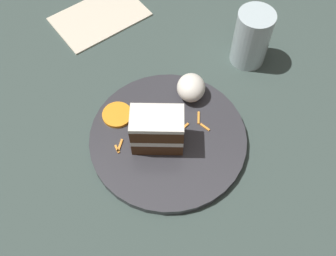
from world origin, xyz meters
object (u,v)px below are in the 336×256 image
at_px(orange_garnish, 117,115).
at_px(menu_card, 100,17).
at_px(plate, 168,138).
at_px(cake_slice, 157,130).
at_px(cream_dollop, 191,88).
at_px(drinking_glass, 251,41).

relative_size(orange_garnish, menu_card, 0.28).
xyz_separation_m(plate, cake_slice, (-0.01, 0.02, 0.05)).
bearing_deg(cake_slice, orange_garnish, -124.99).
bearing_deg(plate, cake_slice, 124.78).
distance_m(cream_dollop, menu_card, 0.32).
height_order(cream_dollop, orange_garnish, cream_dollop).
distance_m(plate, drinking_glass, 0.27).
bearing_deg(menu_card, plate, -11.26).
height_order(cream_dollop, drinking_glass, drinking_glass).
distance_m(orange_garnish, menu_card, 0.30).
height_order(cake_slice, cream_dollop, cake_slice).
relative_size(drinking_glass, menu_card, 0.60).
bearing_deg(plate, menu_card, 29.08).
xyz_separation_m(cake_slice, drinking_glass, (0.23, -0.18, -0.01)).
bearing_deg(orange_garnish, drinking_glass, -55.90).
relative_size(cake_slice, orange_garnish, 1.65).
bearing_deg(drinking_glass, plate, 143.58).
xyz_separation_m(cake_slice, orange_garnish, (0.05, 0.08, -0.04)).
height_order(plate, cream_dollop, cream_dollop).
xyz_separation_m(cake_slice, cream_dollop, (0.11, -0.06, -0.02)).
xyz_separation_m(drinking_glass, menu_card, (0.11, 0.34, -0.05)).
bearing_deg(orange_garnish, menu_card, 15.56).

